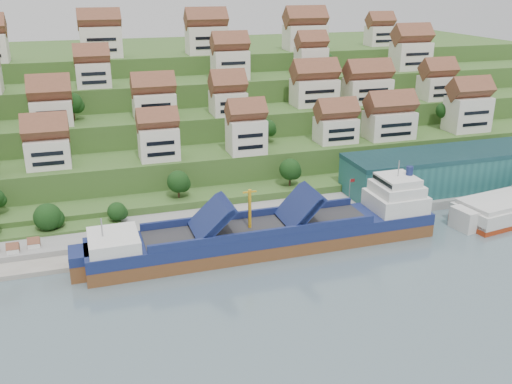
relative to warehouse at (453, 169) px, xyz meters
name	(u,v)px	position (x,y,z in m)	size (l,w,h in m)	color
ground	(294,245)	(-52.00, -17.00, -7.20)	(300.00, 300.00, 0.00)	slate
quay	(346,206)	(-32.00, -2.00, -6.10)	(180.00, 14.00, 2.20)	gray
pebble_beach	(16,256)	(-110.00, -5.00, -6.70)	(45.00, 20.00, 1.00)	gray
hillside	(196,104)	(-52.00, 86.55, 3.46)	(260.00, 128.00, 31.00)	#2D4C1E
hillside_village	(232,86)	(-49.34, 43.84, 17.33)	(158.13, 64.82, 29.69)	silver
hillside_trees	(204,123)	(-61.39, 29.17, 10.43)	(144.37, 62.85, 32.95)	#173C14
warehouse	(453,169)	(0.00, 0.00, 0.00)	(60.00, 15.00, 10.00)	#225D5C
flagpole	(350,192)	(-33.89, -7.00, -0.32)	(1.28, 0.16, 8.00)	gray
beach_huts	(3,253)	(-112.00, -6.25, -5.10)	(14.40, 3.70, 2.20)	white
cargo_ship	(276,234)	(-56.03, -16.75, -3.98)	(75.98, 12.51, 16.80)	brown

